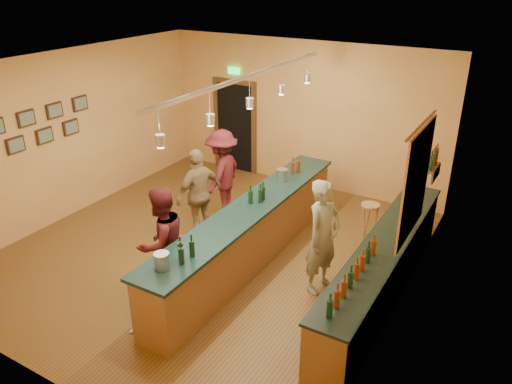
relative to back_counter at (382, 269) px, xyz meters
The scene contains 18 objects.
floor 3.01m from the back_counter, behind, with size 7.00×7.00×0.00m, color brown.
ceiling 4.03m from the back_counter, behind, with size 6.50×7.00×0.02m, color silver.
wall_back 4.59m from the back_counter, 131.80° to the left, with size 6.50×0.02×3.20m, color tan.
wall_front 4.86m from the back_counter, 128.91° to the right, with size 6.50×0.02×3.20m, color tan.
wall_left 6.32m from the back_counter, behind, with size 0.02×7.00×3.20m, color tan.
wall_right 1.16m from the back_counter, 32.52° to the right, with size 0.02×7.00×3.20m, color tan.
doorway 5.75m from the back_counter, 144.79° to the left, with size 1.15×0.09×2.48m.
tapestry 1.41m from the back_counter, 40.29° to the left, with size 0.03×1.40×1.60m, color #A93221.
bottle_shelf 2.10m from the back_counter, 83.32° to the left, with size 0.17×0.55×0.54m.
picture_grid 6.42m from the back_counter, behind, with size 0.06×2.20×0.70m, color #382111, non-canonical shape.
back_counter is the anchor object (origin of this frame).
tasting_bar 2.19m from the back_counter, behind, with size 0.73×5.10×1.38m.
pendant_track 3.32m from the back_counter, behind, with size 0.11×4.60×0.50m.
bartender 0.99m from the back_counter, 163.20° to the right, with size 0.66×0.43×1.81m, color gray.
customer_a 3.28m from the back_counter, 151.81° to the right, with size 0.84×0.65×1.73m, color #59191E.
customer_b 3.47m from the back_counter, behind, with size 0.99×0.41×1.69m, color #997A51.
customer_c 3.77m from the back_counter, 162.95° to the left, with size 1.13×0.65×1.76m, color #59191E.
bar_stool 1.78m from the back_counter, 114.40° to the left, with size 0.33×0.33×0.69m.
Camera 1 is at (4.51, -6.16, 4.59)m, focal length 35.00 mm.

